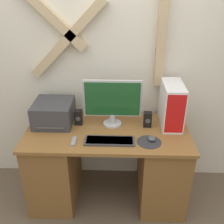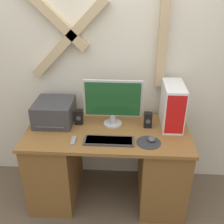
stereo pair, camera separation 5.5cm
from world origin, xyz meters
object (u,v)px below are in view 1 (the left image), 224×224
Objects in this scene: monitor at (112,101)px; remote_control at (74,141)px; keyboard at (110,141)px; speaker_left at (78,117)px; printer at (54,113)px; speaker_right at (148,119)px; computer_tower at (172,105)px; mouse at (152,138)px.

monitor is 4.21× the size of remote_control.
keyboard is 2.93× the size of speaker_left.
speaker_right is at bearing -2.66° from printer.
speaker_right is at bearing -167.35° from computer_tower.
speaker_right is at bearing -5.68° from monitor.
computer_tower is 2.77× the size of speaker_right.
printer is at bearing 150.07° from keyboard.
mouse is at bearing -85.44° from speaker_right.
speaker_left is at bearing 178.19° from speaker_right.
computer_tower is 0.25m from speaker_right.
printer reaches higher than keyboard.
printer is at bearing 162.80° from mouse.
mouse is at bearing -124.61° from computer_tower.
speaker_left is at bearing 90.44° from remote_control.
speaker_right is at bearing 94.56° from mouse.
keyboard is at bearing -43.61° from speaker_left.
monitor is 0.54m from computer_tower.
monitor reaches higher than speaker_right.
speaker_right is (-0.02, 0.24, 0.05)m from mouse.
printer is (-0.53, 0.31, 0.10)m from keyboard.
remote_control is (-0.30, -0.01, -0.00)m from keyboard.
monitor reaches higher than remote_control.
speaker_left is at bearing -177.83° from monitor.
computer_tower reaches higher than printer.
keyboard is 0.36m from mouse.
monitor is 0.37m from speaker_right.
monitor is 6.52× the size of mouse.
monitor is 0.36m from speaker_left.
computer_tower is (0.55, 0.31, 0.19)m from keyboard.
monitor reaches higher than computer_tower.
printer is 0.41m from remote_control.
speaker_right is (0.87, -0.04, -0.03)m from printer.
keyboard is at bearing -29.93° from printer.
computer_tower is at bearing 1.71° from monitor.
monitor is at bearing 87.16° from keyboard.
speaker_left is (-0.85, -0.03, -0.13)m from computer_tower.
monitor is at bearing -178.29° from computer_tower.
mouse is 0.65× the size of remote_control.
speaker_right is (0.64, -0.02, 0.00)m from speaker_left.
mouse is at bearing -17.20° from printer.
speaker_left is at bearing -4.99° from printer.
speaker_left is (-0.30, 0.29, 0.06)m from keyboard.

